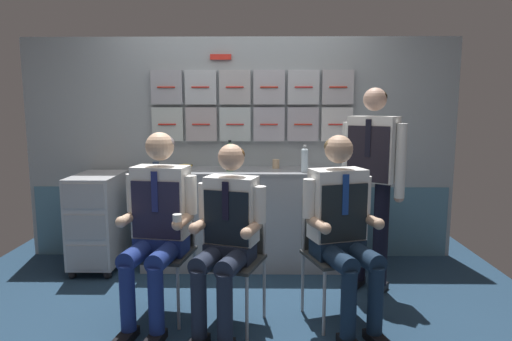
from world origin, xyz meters
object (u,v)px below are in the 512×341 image
at_px(folding_chair_center, 236,245).
at_px(crew_member_center, 227,230).
at_px(snack_banana, 183,166).
at_px(crew_member_left, 157,218).
at_px(service_trolley, 99,218).
at_px(crew_member_near_trolley, 343,221).
at_px(water_bottle_short, 305,159).
at_px(folding_chair_near_trolley, 331,242).
at_px(paper_cup_blue, 156,165).
at_px(crew_member_standing, 372,173).
at_px(folding_chair_left, 167,239).

height_order(folding_chair_center, crew_member_center, crew_member_center).
height_order(folding_chair_center, snack_banana, snack_banana).
distance_m(crew_member_left, snack_banana, 1.22).
xyz_separation_m(service_trolley, folding_chair_center, (1.33, -1.00, 0.07)).
height_order(folding_chair_center, crew_member_near_trolley, crew_member_near_trolley).
bearing_deg(water_bottle_short, crew_member_left, -138.29).
bearing_deg(crew_member_near_trolley, folding_chair_near_trolley, 107.69).
distance_m(crew_member_center, crew_member_near_trolley, 0.78).
distance_m(folding_chair_near_trolley, paper_cup_blue, 1.92).
bearing_deg(folding_chair_near_trolley, water_bottle_short, 97.40).
bearing_deg(snack_banana, folding_chair_center, -64.70).
xyz_separation_m(service_trolley, crew_member_standing, (2.39, -0.45, 0.50)).
bearing_deg(folding_chair_near_trolley, crew_member_left, -175.11).
bearing_deg(crew_member_center, crew_member_standing, 32.07).
bearing_deg(service_trolley, water_bottle_short, -0.75).
xyz_separation_m(crew_member_standing, snack_banana, (-1.63, 0.66, -0.04)).
distance_m(folding_chair_near_trolley, water_bottle_short, 1.01).
xyz_separation_m(folding_chair_left, crew_member_standing, (1.57, 0.39, 0.43)).
distance_m(folding_chair_left, crew_member_left, 0.25).
xyz_separation_m(folding_chair_left, snack_banana, (-0.05, 1.05, 0.39)).
height_order(service_trolley, snack_banana, snack_banana).
bearing_deg(crew_member_standing, folding_chair_near_trolley, -130.67).
distance_m(crew_member_center, paper_cup_blue, 1.60).
distance_m(folding_chair_near_trolley, crew_member_near_trolley, 0.25).
height_order(crew_member_left, crew_member_standing, crew_member_standing).
xyz_separation_m(paper_cup_blue, snack_banana, (0.27, -0.01, -0.01)).
bearing_deg(water_bottle_short, crew_member_near_trolley, -81.03).
xyz_separation_m(service_trolley, snack_banana, (0.76, 0.20, 0.46)).
distance_m(folding_chair_left, paper_cup_blue, 1.18).
relative_size(folding_chair_near_trolley, paper_cup_blue, 14.38).
bearing_deg(crew_member_center, folding_chair_near_trolley, 18.90).
bearing_deg(crew_member_left, snack_banana, 91.28).
bearing_deg(crew_member_near_trolley, crew_member_center, -172.89).
relative_size(folding_chair_near_trolley, crew_member_near_trolley, 0.66).
relative_size(crew_member_center, folding_chair_near_trolley, 1.44).
bearing_deg(crew_member_standing, crew_member_near_trolley, -119.26).
xyz_separation_m(folding_chair_near_trolley, water_bottle_short, (-0.11, 0.88, 0.49)).
xyz_separation_m(folding_chair_left, crew_member_near_trolley, (1.24, -0.20, 0.19)).
relative_size(crew_member_center, crew_member_near_trolley, 0.96).
xyz_separation_m(crew_member_left, water_bottle_short, (1.10, 0.98, 0.29)).
bearing_deg(paper_cup_blue, folding_chair_near_trolley, -36.54).
relative_size(crew_member_left, crew_member_near_trolley, 1.01).
xyz_separation_m(folding_chair_center, crew_member_near_trolley, (0.72, -0.06, 0.19)).
bearing_deg(snack_banana, folding_chair_near_trolley, -41.66).
bearing_deg(crew_member_center, snack_banana, 110.85).
relative_size(crew_member_left, folding_chair_center, 1.52).
relative_size(folding_chair_left, crew_member_standing, 0.53).
distance_m(crew_member_standing, paper_cup_blue, 2.01).
bearing_deg(water_bottle_short, folding_chair_left, -142.53).
bearing_deg(water_bottle_short, folding_chair_near_trolley, -82.60).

